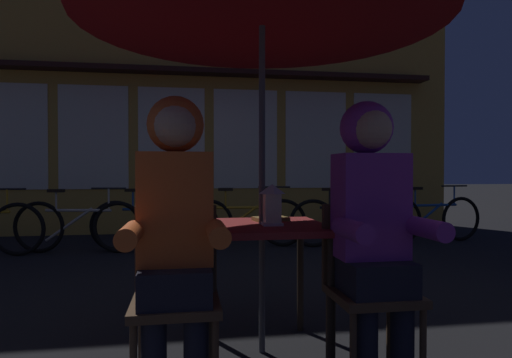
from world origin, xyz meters
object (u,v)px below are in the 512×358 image
object	(u,v)px
lantern	(272,204)
bicycle_third	(155,224)
bicycle_second	(78,226)
bicycle_fourth	(246,222)
cafe_table	(262,242)
bicycle_furthest	(432,219)
chair_left	(176,288)
person_right_hooded	(372,211)
bicycle_fifth	(350,222)
person_left_hooded	(175,214)
chair_right	(367,280)
book	(271,219)

from	to	relation	value
lantern	bicycle_third	distance (m)	3.68
bicycle_second	bicycle_fourth	bearing A→B (deg)	2.70
cafe_table	lantern	distance (m)	0.24
bicycle_fourth	bicycle_furthest	xyz separation A→B (m)	(2.75, -0.03, 0.00)
cafe_table	chair_left	bearing A→B (deg)	-142.45
lantern	bicycle_fourth	size ratio (longest dim) A/B	0.14
person_right_hooded	bicycle_fourth	xyz separation A→B (m)	(-0.08, 3.96, -0.50)
person_right_hooded	bicycle_fifth	bearing A→B (deg)	70.35
lantern	person_right_hooded	world-z (taller)	person_right_hooded
chair_left	person_left_hooded	xyz separation A→B (m)	(-0.00, -0.06, 0.36)
person_right_hooded	bicycle_furthest	xyz separation A→B (m)	(2.67, 3.92, -0.50)
chair_left	person_right_hooded	world-z (taller)	person_right_hooded
bicycle_fourth	chair_left	bearing A→B (deg)	-102.67
chair_left	bicycle_third	xyz separation A→B (m)	(-0.35, 3.85, -0.14)
lantern	person_right_hooded	bearing A→B (deg)	-39.58
bicycle_second	chair_right	bearing A→B (deg)	-59.23
cafe_table	bicycle_third	bearing A→B (deg)	103.40
person_right_hooded	bicycle_fifth	world-z (taller)	person_right_hooded
bicycle_fifth	bicycle_fourth	bearing A→B (deg)	169.77
lantern	chair_right	distance (m)	0.65
chair_right	bicycle_furthest	world-z (taller)	chair_right
lantern	chair_left	size ratio (longest dim) A/B	0.27
cafe_table	bicycle_furthest	xyz separation A→B (m)	(3.15, 3.50, -0.29)
person_left_hooded	book	world-z (taller)	person_left_hooded
chair_right	bicycle_fifth	world-z (taller)	chair_right
chair_left	person_right_hooded	bearing A→B (deg)	-3.39
chair_right	person_left_hooded	world-z (taller)	person_left_hooded
bicycle_furthest	chair_left	bearing A→B (deg)	-133.17
book	bicycle_third	bearing A→B (deg)	93.98
chair_right	person_right_hooded	world-z (taller)	person_right_hooded
bicycle_furthest	chair_right	bearing A→B (deg)	-124.60
chair_right	person_right_hooded	bearing A→B (deg)	-90.00
person_left_hooded	bicycle_furthest	world-z (taller)	person_left_hooded
person_left_hooded	bicycle_fourth	size ratio (longest dim) A/B	0.83
bicycle_fifth	bicycle_third	bearing A→B (deg)	175.64
lantern	chair_left	xyz separation A→B (m)	(-0.53, -0.30, -0.37)
cafe_table	person_left_hooded	world-z (taller)	person_left_hooded
bicycle_furthest	book	size ratio (longest dim) A/B	8.37
chair_right	bicycle_fourth	distance (m)	3.90
bicycle_third	bicycle_fifth	distance (m)	2.64
bicycle_fifth	chair_right	bearing A→B (deg)	-109.93
chair_right	person_left_hooded	bearing A→B (deg)	-176.61
lantern	chair_right	xyz separation A→B (m)	(0.43, -0.30, -0.37)
bicycle_fourth	bicycle_second	bearing A→B (deg)	-177.30
chair_right	bicycle_third	distance (m)	4.06
chair_left	bicycle_second	world-z (taller)	chair_left
bicycle_third	bicycle_fourth	world-z (taller)	same
bicycle_fifth	book	world-z (taller)	bicycle_fifth
person_right_hooded	book	size ratio (longest dim) A/B	7.00
bicycle_fifth	book	distance (m)	3.59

